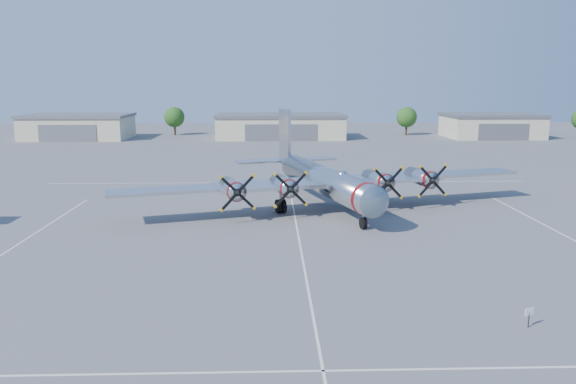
{
  "coord_description": "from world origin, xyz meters",
  "views": [
    {
      "loc": [
        -2.25,
        -44.56,
        12.47
      ],
      "look_at": [
        -0.78,
        2.5,
        3.2
      ],
      "focal_mm": 35.0,
      "sensor_mm": 36.0,
      "label": 1
    }
  ],
  "objects_px": {
    "hangar_east": "(491,125)",
    "tree_east": "(407,117)",
    "tree_west": "(174,117)",
    "hangar_center": "(280,126)",
    "main_bomber_b29": "(321,206)",
    "hangar_west": "(78,126)",
    "info_placard": "(529,314)"
  },
  "relations": [
    {
      "from": "hangar_east",
      "to": "tree_east",
      "type": "height_order",
      "value": "tree_east"
    },
    {
      "from": "tree_west",
      "to": "hangar_east",
      "type": "bearing_deg",
      "value": -6.28
    },
    {
      "from": "hangar_center",
      "to": "main_bomber_b29",
      "type": "distance_m",
      "value": 70.64
    },
    {
      "from": "hangar_west",
      "to": "hangar_east",
      "type": "relative_size",
      "value": 1.1
    },
    {
      "from": "hangar_west",
      "to": "tree_east",
      "type": "xyz_separation_m",
      "value": [
        75.0,
        6.04,
        1.51
      ]
    },
    {
      "from": "hangar_west",
      "to": "hangar_east",
      "type": "xyz_separation_m",
      "value": [
        93.0,
        0.0,
        0.0
      ]
    },
    {
      "from": "hangar_east",
      "to": "info_placard",
      "type": "distance_m",
      "value": 106.5
    },
    {
      "from": "hangar_east",
      "to": "tree_east",
      "type": "bearing_deg",
      "value": 161.46
    },
    {
      "from": "hangar_west",
      "to": "hangar_center",
      "type": "height_order",
      "value": "same"
    },
    {
      "from": "hangar_east",
      "to": "info_placard",
      "type": "bearing_deg",
      "value": -110.33
    },
    {
      "from": "tree_east",
      "to": "tree_west",
      "type": "bearing_deg",
      "value": 177.92
    },
    {
      "from": "tree_west",
      "to": "info_placard",
      "type": "bearing_deg",
      "value": -71.54
    },
    {
      "from": "main_bomber_b29",
      "to": "hangar_center",
      "type": "bearing_deg",
      "value": 76.08
    },
    {
      "from": "tree_west",
      "to": "info_placard",
      "type": "xyz_separation_m",
      "value": [
        36.01,
        -107.88,
        -3.48
      ]
    },
    {
      "from": "hangar_center",
      "to": "tree_east",
      "type": "bearing_deg",
      "value": 11.38
    },
    {
      "from": "hangar_west",
      "to": "main_bomber_b29",
      "type": "bearing_deg",
      "value": -55.81
    },
    {
      "from": "tree_west",
      "to": "main_bomber_b29",
      "type": "distance_m",
      "value": 83.48
    },
    {
      "from": "hangar_center",
      "to": "main_bomber_b29",
      "type": "xyz_separation_m",
      "value": [
        2.92,
        -70.53,
        -2.71
      ]
    },
    {
      "from": "hangar_east",
      "to": "main_bomber_b29",
      "type": "xyz_separation_m",
      "value": [
        -45.08,
        -70.53,
        -2.71
      ]
    },
    {
      "from": "hangar_east",
      "to": "main_bomber_b29",
      "type": "height_order",
      "value": "hangar_east"
    },
    {
      "from": "main_bomber_b29",
      "to": "info_placard",
      "type": "relative_size",
      "value": 39.59
    },
    {
      "from": "hangar_east",
      "to": "hangar_west",
      "type": "bearing_deg",
      "value": -180.0
    },
    {
      "from": "tree_east",
      "to": "main_bomber_b29",
      "type": "xyz_separation_m",
      "value": [
        -27.08,
        -76.57,
        -4.22
      ]
    },
    {
      "from": "info_placard",
      "to": "tree_west",
      "type": "bearing_deg",
      "value": 87.38
    },
    {
      "from": "hangar_east",
      "to": "tree_west",
      "type": "relative_size",
      "value": 3.1
    },
    {
      "from": "hangar_west",
      "to": "tree_east",
      "type": "bearing_deg",
      "value": 4.6
    },
    {
      "from": "tree_west",
      "to": "main_bomber_b29",
      "type": "xyz_separation_m",
      "value": [
        27.92,
        -78.57,
        -4.22
      ]
    },
    {
      "from": "hangar_west",
      "to": "main_bomber_b29",
      "type": "height_order",
      "value": "hangar_west"
    },
    {
      "from": "hangar_center",
      "to": "hangar_east",
      "type": "bearing_deg",
      "value": 0.0
    },
    {
      "from": "hangar_west",
      "to": "info_placard",
      "type": "height_order",
      "value": "hangar_west"
    },
    {
      "from": "tree_west",
      "to": "tree_east",
      "type": "xyz_separation_m",
      "value": [
        55.0,
        -2.0,
        0.0
      ]
    },
    {
      "from": "tree_west",
      "to": "main_bomber_b29",
      "type": "height_order",
      "value": "tree_west"
    }
  ]
}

